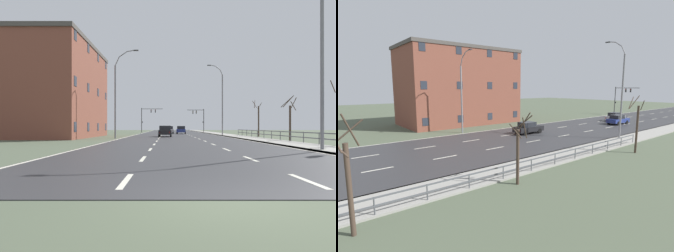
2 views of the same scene
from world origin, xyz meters
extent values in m
cube|color=#4C5642|center=(0.00, 48.00, -0.06)|extent=(160.00, 160.00, 0.12)
cube|color=#303033|center=(0.00, 60.00, 0.01)|extent=(14.00, 120.00, 0.02)
cube|color=beige|center=(-2.33, 2.00, 0.02)|extent=(0.16, 2.20, 0.01)
cube|color=beige|center=(-2.33, 7.40, 0.02)|extent=(0.16, 2.20, 0.01)
cube|color=beige|center=(-2.33, 12.80, 0.02)|extent=(0.16, 2.20, 0.01)
cube|color=beige|center=(-2.33, 18.20, 0.02)|extent=(0.16, 2.20, 0.01)
cube|color=beige|center=(-2.33, 23.60, 0.02)|extent=(0.16, 2.20, 0.01)
cube|color=beige|center=(-2.33, 29.00, 0.02)|extent=(0.16, 2.20, 0.01)
cube|color=beige|center=(-2.33, 34.40, 0.02)|extent=(0.16, 2.20, 0.01)
cube|color=beige|center=(-2.33, 39.80, 0.02)|extent=(0.16, 2.20, 0.01)
cube|color=beige|center=(-2.33, 45.20, 0.02)|extent=(0.16, 2.20, 0.01)
cube|color=beige|center=(-2.33, 50.60, 0.02)|extent=(0.16, 2.20, 0.01)
cube|color=beige|center=(-2.33, 56.00, 0.02)|extent=(0.16, 2.20, 0.01)
cube|color=beige|center=(-2.33, 61.40, 0.02)|extent=(0.16, 2.20, 0.01)
cube|color=beige|center=(-2.33, 66.80, 0.02)|extent=(0.16, 2.20, 0.01)
cube|color=beige|center=(-2.33, 72.20, 0.02)|extent=(0.16, 2.20, 0.01)
cube|color=beige|center=(-2.33, 77.60, 0.02)|extent=(0.16, 2.20, 0.01)
cube|color=beige|center=(-2.33, 83.00, 0.02)|extent=(0.16, 2.20, 0.01)
cube|color=beige|center=(-2.33, 88.40, 0.02)|extent=(0.16, 2.20, 0.01)
cube|color=beige|center=(-2.33, 93.80, 0.02)|extent=(0.16, 2.20, 0.01)
cube|color=beige|center=(-2.33, 99.20, 0.02)|extent=(0.16, 2.20, 0.01)
cube|color=beige|center=(-2.33, 104.60, 0.02)|extent=(0.16, 2.20, 0.01)
cube|color=beige|center=(-2.33, 110.00, 0.02)|extent=(0.16, 2.20, 0.01)
cube|color=beige|center=(-2.33, 115.40, 0.02)|extent=(0.16, 2.20, 0.01)
cube|color=beige|center=(2.33, 2.00, 0.02)|extent=(0.16, 2.20, 0.01)
cube|color=beige|center=(2.33, 7.40, 0.02)|extent=(0.16, 2.20, 0.01)
cube|color=beige|center=(2.33, 12.80, 0.02)|extent=(0.16, 2.20, 0.01)
cube|color=beige|center=(2.33, 18.20, 0.02)|extent=(0.16, 2.20, 0.01)
cube|color=beige|center=(2.33, 23.60, 0.02)|extent=(0.16, 2.20, 0.01)
cube|color=beige|center=(2.33, 29.00, 0.02)|extent=(0.16, 2.20, 0.01)
cube|color=beige|center=(2.33, 34.40, 0.02)|extent=(0.16, 2.20, 0.01)
cube|color=beige|center=(2.33, 39.80, 0.02)|extent=(0.16, 2.20, 0.01)
cube|color=beige|center=(2.33, 45.20, 0.02)|extent=(0.16, 2.20, 0.01)
cube|color=beige|center=(2.33, 50.60, 0.02)|extent=(0.16, 2.20, 0.01)
cube|color=beige|center=(2.33, 56.00, 0.02)|extent=(0.16, 2.20, 0.01)
cube|color=beige|center=(2.33, 61.40, 0.02)|extent=(0.16, 2.20, 0.01)
cube|color=beige|center=(2.33, 66.80, 0.02)|extent=(0.16, 2.20, 0.01)
cube|color=beige|center=(2.33, 72.20, 0.02)|extent=(0.16, 2.20, 0.01)
cube|color=beige|center=(2.33, 77.60, 0.02)|extent=(0.16, 2.20, 0.01)
cube|color=beige|center=(2.33, 83.00, 0.02)|extent=(0.16, 2.20, 0.01)
cube|color=beige|center=(2.33, 88.40, 0.02)|extent=(0.16, 2.20, 0.01)
cube|color=beige|center=(2.33, 93.80, 0.02)|extent=(0.16, 2.20, 0.01)
cube|color=beige|center=(2.33, 99.20, 0.02)|extent=(0.16, 2.20, 0.01)
cube|color=beige|center=(2.33, 104.60, 0.02)|extent=(0.16, 2.20, 0.01)
cube|color=beige|center=(2.33, 110.00, 0.02)|extent=(0.16, 2.20, 0.01)
cube|color=beige|center=(2.33, 115.40, 0.02)|extent=(0.16, 2.20, 0.01)
cube|color=beige|center=(6.85, 60.00, 0.02)|extent=(0.16, 120.00, 0.01)
cube|color=beige|center=(-6.85, 60.00, 0.02)|extent=(0.16, 120.00, 0.01)
cube|color=gray|center=(8.50, 60.00, 0.06)|extent=(3.00, 120.00, 0.12)
cube|color=slate|center=(7.08, 60.00, 0.06)|extent=(0.16, 120.00, 0.12)
cube|color=#515459|center=(9.85, 22.91, 0.95)|extent=(0.06, 38.53, 0.08)
cube|color=#515459|center=(9.85, 22.91, 0.55)|extent=(0.06, 38.53, 0.08)
cylinder|color=#515459|center=(9.85, 16.49, 0.50)|extent=(0.07, 0.07, 1.00)
cylinder|color=#515459|center=(9.85, 19.06, 0.50)|extent=(0.07, 0.07, 1.00)
cylinder|color=#515459|center=(9.85, 21.63, 0.50)|extent=(0.07, 0.07, 1.00)
cylinder|color=#515459|center=(9.85, 24.19, 0.50)|extent=(0.07, 0.07, 1.00)
cylinder|color=#515459|center=(9.85, 26.76, 0.50)|extent=(0.07, 0.07, 1.00)
cylinder|color=#515459|center=(9.85, 29.33, 0.50)|extent=(0.07, 0.07, 1.00)
cylinder|color=#515459|center=(9.85, 31.90, 0.50)|extent=(0.07, 0.07, 1.00)
cylinder|color=#515459|center=(9.85, 34.47, 0.50)|extent=(0.07, 0.07, 1.00)
cylinder|color=#515459|center=(9.85, 37.04, 0.50)|extent=(0.07, 0.07, 1.00)
cylinder|color=#515459|center=(9.85, 39.60, 0.50)|extent=(0.07, 0.07, 1.00)
cylinder|color=#515459|center=(9.85, 42.17, 0.50)|extent=(0.07, 0.07, 1.00)
cylinder|color=slate|center=(7.60, 11.61, 4.64)|extent=(0.20, 0.20, 9.28)
cylinder|color=slate|center=(7.60, 43.55, 4.93)|extent=(0.20, 0.20, 9.86)
cylinder|color=slate|center=(7.39, 43.55, 10.30)|extent=(0.51, 0.11, 0.93)
cylinder|color=slate|center=(6.79, 43.55, 11.02)|extent=(0.86, 0.11, 0.65)
cylinder|color=slate|center=(5.91, 43.55, 11.38)|extent=(0.98, 0.11, 0.28)
cube|color=#333335|center=(5.44, 43.55, 11.42)|extent=(0.56, 0.24, 0.12)
cylinder|color=slate|center=(-7.60, 30.78, 4.41)|extent=(0.20, 0.20, 8.81)
cylinder|color=slate|center=(-7.36, 30.78, 9.32)|extent=(0.58, 0.11, 1.07)
cylinder|color=slate|center=(-6.66, 30.78, 10.15)|extent=(0.99, 0.11, 0.74)
cylinder|color=slate|center=(-5.65, 30.78, 10.58)|extent=(1.13, 0.11, 0.30)
cube|color=#333335|center=(-5.09, 30.78, 10.62)|extent=(0.56, 0.24, 0.12)
cylinder|color=#38383A|center=(7.90, 71.86, 2.98)|extent=(0.18, 0.18, 5.97)
cylinder|color=#38383A|center=(5.77, 71.86, 5.72)|extent=(4.26, 0.12, 0.12)
cube|color=black|center=(5.98, 71.86, 5.17)|extent=(0.20, 0.28, 0.80)
sphere|color=#2D2D2D|center=(5.98, 71.71, 5.43)|extent=(0.14, 0.14, 0.14)
sphere|color=#F2AD19|center=(5.98, 71.71, 5.17)|extent=(0.14, 0.14, 0.14)
sphere|color=#2D2D2D|center=(5.98, 71.71, 4.91)|extent=(0.14, 0.14, 0.14)
cube|color=black|center=(5.13, 71.86, 5.17)|extent=(0.20, 0.28, 0.80)
sphere|color=#2D2D2D|center=(5.13, 71.71, 5.43)|extent=(0.14, 0.14, 0.14)
sphere|color=#F2AD19|center=(5.13, 71.71, 5.17)|extent=(0.14, 0.14, 0.14)
sphere|color=#2D2D2D|center=(5.13, 71.71, 4.91)|extent=(0.14, 0.14, 0.14)
cube|color=black|center=(7.68, 71.81, 2.60)|extent=(0.18, 0.12, 0.32)
cylinder|color=#38383A|center=(-7.90, 70.71, 3.09)|extent=(0.18, 0.18, 6.18)
cylinder|color=#38383A|center=(-5.23, 70.71, 5.93)|extent=(5.33, 0.12, 0.12)
cube|color=black|center=(-5.50, 70.71, 5.38)|extent=(0.20, 0.28, 0.80)
sphere|color=red|center=(-5.50, 70.56, 5.64)|extent=(0.14, 0.14, 0.14)
sphere|color=#2D2D2D|center=(-5.50, 70.56, 5.38)|extent=(0.14, 0.14, 0.14)
sphere|color=#2D2D2D|center=(-5.50, 70.56, 5.12)|extent=(0.14, 0.14, 0.14)
cube|color=black|center=(-4.43, 70.71, 5.38)|extent=(0.20, 0.28, 0.80)
sphere|color=red|center=(-4.43, 70.56, 5.64)|extent=(0.14, 0.14, 0.14)
sphere|color=#2D2D2D|center=(-4.43, 70.56, 5.38)|extent=(0.14, 0.14, 0.14)
sphere|color=#2D2D2D|center=(-4.43, 70.56, 5.12)|extent=(0.14, 0.14, 0.14)
cube|color=black|center=(-7.68, 70.66, 2.60)|extent=(0.18, 0.12, 0.32)
cube|color=navy|center=(1.39, 54.89, 0.65)|extent=(2.00, 4.20, 0.64)
cube|color=black|center=(1.37, 54.64, 1.27)|extent=(1.67, 2.09, 0.60)
cube|color=slate|center=(1.43, 55.59, 1.25)|extent=(1.41, 0.16, 0.51)
cylinder|color=black|center=(2.27, 56.11, 0.33)|extent=(0.26, 0.67, 0.66)
cylinder|color=black|center=(0.65, 56.21, 0.33)|extent=(0.26, 0.67, 0.66)
cylinder|color=black|center=(2.12, 53.58, 0.33)|extent=(0.26, 0.67, 0.66)
cylinder|color=black|center=(0.51, 53.67, 0.33)|extent=(0.26, 0.67, 0.66)
cube|color=red|center=(0.61, 52.90, 0.65)|extent=(0.16, 0.05, 0.14)
cube|color=red|center=(1.93, 52.83, 0.65)|extent=(0.16, 0.05, 0.14)
cube|color=#B7B7BC|center=(-1.01, 58.40, 0.65)|extent=(1.77, 4.10, 0.64)
cube|color=black|center=(-1.00, 58.15, 1.27)|extent=(1.56, 2.00, 0.60)
cube|color=slate|center=(-1.01, 59.10, 1.25)|extent=(1.40, 0.08, 0.51)
cylinder|color=black|center=(-0.20, 59.67, 0.33)|extent=(0.22, 0.66, 0.66)
cylinder|color=black|center=(-1.82, 59.67, 0.33)|extent=(0.22, 0.66, 0.66)
cylinder|color=black|center=(-0.19, 57.13, 0.33)|extent=(0.22, 0.66, 0.66)
cylinder|color=black|center=(-1.81, 57.13, 0.33)|extent=(0.22, 0.66, 0.66)
cube|color=red|center=(-1.66, 56.37, 0.65)|extent=(0.16, 0.04, 0.14)
cube|color=red|center=(-0.34, 56.37, 0.65)|extent=(0.16, 0.04, 0.14)
cube|color=black|center=(-1.65, 37.37, 0.65)|extent=(1.81, 4.12, 0.64)
cube|color=black|center=(-1.66, 37.12, 1.27)|extent=(1.58, 2.02, 0.60)
cube|color=slate|center=(-1.65, 38.07, 1.25)|extent=(1.40, 0.10, 0.51)
cylinder|color=black|center=(-0.83, 38.64, 0.33)|extent=(0.23, 0.66, 0.66)
cylinder|color=black|center=(-2.45, 38.65, 0.33)|extent=(0.23, 0.66, 0.66)
cylinder|color=black|center=(-0.86, 36.09, 0.33)|extent=(0.23, 0.66, 0.66)
cylinder|color=black|center=(-2.48, 36.11, 0.33)|extent=(0.23, 0.66, 0.66)
cube|color=red|center=(-2.34, 35.35, 0.65)|extent=(0.16, 0.04, 0.14)
cube|color=red|center=(-1.02, 35.34, 0.65)|extent=(0.16, 0.04, 0.14)
cube|color=brown|center=(-16.54, 35.25, 5.97)|extent=(10.43, 18.55, 11.94)
cube|color=#4C4742|center=(-16.54, 35.25, 12.19)|extent=(10.64, 18.92, 0.50)
cube|color=#282D38|center=(-11.31, 27.18, 1.40)|extent=(0.04, 0.90, 1.10)
cube|color=#282D38|center=(-11.31, 32.56, 1.40)|extent=(0.04, 0.90, 1.10)
cube|color=#282D38|center=(-11.31, 37.94, 1.40)|extent=(0.04, 0.90, 1.10)
cube|color=#282D38|center=(-11.31, 43.33, 1.40)|extent=(0.04, 0.90, 1.10)
cube|color=#282D38|center=(-11.31, 27.18, 6.37)|extent=(0.04, 0.90, 1.10)
cube|color=#282D38|center=(-11.31, 32.56, 6.37)|extent=(0.04, 0.90, 1.10)
cube|color=#282D38|center=(-11.31, 37.94, 6.37)|extent=(0.04, 0.90, 1.10)
cube|color=#282D38|center=(-11.31, 43.33, 6.37)|extent=(0.04, 0.90, 1.10)
cube|color=#282D38|center=(-11.31, 27.18, 11.34)|extent=(0.04, 0.90, 1.10)
cube|color=#282D38|center=(-11.31, 32.56, 11.34)|extent=(0.04, 0.90, 1.10)
cube|color=#282D38|center=(-11.31, 37.94, 11.34)|extent=(0.04, 0.90, 1.10)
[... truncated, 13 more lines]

